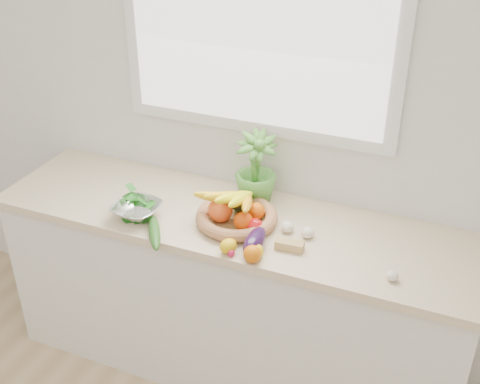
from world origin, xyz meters
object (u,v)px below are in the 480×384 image
at_px(fruit_basket, 236,212).
at_px(apple, 255,227).
at_px(eggplant, 255,241).
at_px(potted_herb, 256,168).
at_px(colander_with_spinach, 136,207).
at_px(cucumber, 155,232).

bearing_deg(fruit_basket, apple, -26.16).
bearing_deg(eggplant, fruit_basket, 133.80).
bearing_deg(eggplant, potted_herb, 111.05).
height_order(potted_herb, fruit_basket, potted_herb).
xyz_separation_m(potted_herb, fruit_basket, (-0.01, -0.21, -0.12)).
height_order(eggplant, colander_with_spinach, colander_with_spinach).
relative_size(cucumber, potted_herb, 0.78).
bearing_deg(apple, cucumber, -154.43).
bearing_deg(fruit_basket, eggplant, -46.20).
relative_size(eggplant, potted_herb, 0.58).
xyz_separation_m(fruit_basket, colander_with_spinach, (-0.43, -0.13, 0.00)).
bearing_deg(cucumber, eggplant, 10.86).
height_order(eggplant, potted_herb, potted_herb).
bearing_deg(apple, colander_with_spinach, -171.67).
xyz_separation_m(potted_herb, colander_with_spinach, (-0.44, -0.35, -0.12)).
relative_size(potted_herb, fruit_basket, 0.73).
height_order(fruit_basket, colander_with_spinach, fruit_basket).
relative_size(cucumber, colander_with_spinach, 1.24).
distance_m(cucumber, fruit_basket, 0.37).
xyz_separation_m(eggplant, potted_herb, (-0.14, 0.37, 0.13)).
height_order(apple, potted_herb, potted_herb).
xyz_separation_m(apple, fruit_basket, (-0.11, 0.06, 0.01)).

